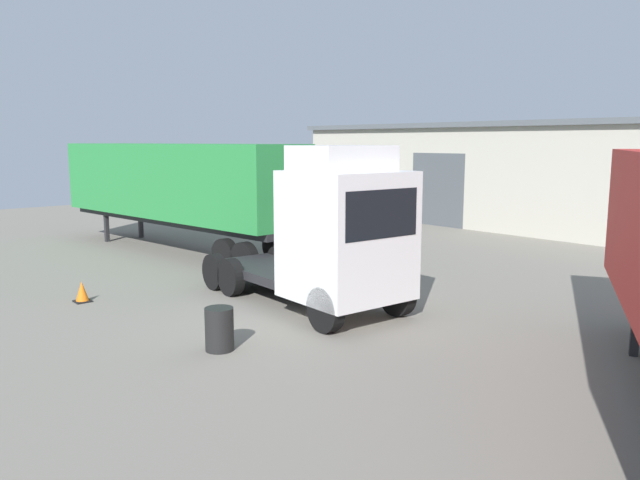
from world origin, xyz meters
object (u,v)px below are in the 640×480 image
container_trailer_green (176,183)px  oil_drum (219,329)px  tractor_unit_white (335,236)px  traffic_cone (82,292)px

container_trailer_green → oil_drum: (10.98, -5.02, -2.16)m
tractor_unit_white → traffic_cone: (-5.17, -4.25, -1.67)m
tractor_unit_white → traffic_cone: size_ratio=11.53×
container_trailer_green → oil_drum: container_trailer_green is taller
container_trailer_green → oil_drum: 12.26m
container_trailer_green → oil_drum: size_ratio=14.31×
tractor_unit_white → oil_drum: bearing=-78.7°
oil_drum → tractor_unit_white: bearing=97.8°
traffic_cone → oil_drum: bearing=6.7°
tractor_unit_white → container_trailer_green: bearing=175.7°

